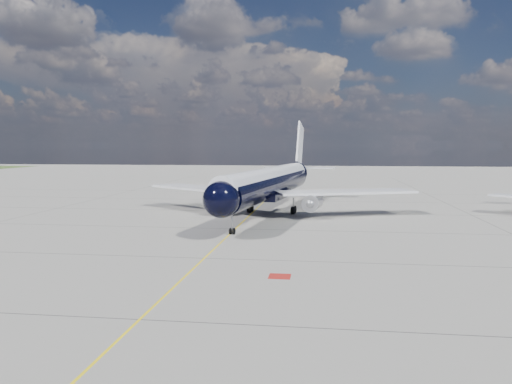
# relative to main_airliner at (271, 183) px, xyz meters

# --- Properties ---
(ground) EXTENTS (320.00, 320.00, 0.00)m
(ground) POSITION_rel_main_airliner_xyz_m (-2.73, 6.25, -4.30)
(ground) COLOR gray
(ground) RESTS_ON ground
(taxiway_centerline) EXTENTS (0.16, 160.00, 0.01)m
(taxiway_centerline) POSITION_rel_main_airliner_xyz_m (-2.73, 1.25, -4.30)
(taxiway_centerline) COLOR yellow
(taxiway_centerline) RESTS_ON ground
(red_marking) EXTENTS (1.60, 1.60, 0.01)m
(red_marking) POSITION_rel_main_airliner_xyz_m (4.07, -33.75, -4.30)
(red_marking) COLOR maroon
(red_marking) RESTS_ON ground
(main_airliner) EXTENTS (39.04, 47.89, 13.86)m
(main_airliner) POSITION_rel_main_airliner_xyz_m (0.00, 0.00, 0.00)
(main_airliner) COLOR black
(main_airliner) RESTS_ON ground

